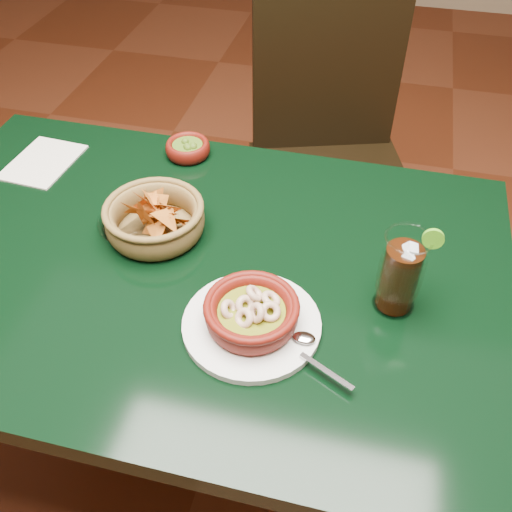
% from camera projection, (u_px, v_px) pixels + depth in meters
% --- Properties ---
extents(ground, '(7.00, 7.00, 0.00)m').
position_uv_depth(ground, '(209.00, 451.00, 1.59)').
color(ground, '#471C0C').
rests_on(ground, ground).
extents(dining_table, '(1.20, 0.80, 0.75)m').
position_uv_depth(dining_table, '(191.00, 295.00, 1.14)').
color(dining_table, black).
rests_on(dining_table, ground).
extents(dining_chair, '(0.57, 0.57, 0.98)m').
position_uv_depth(dining_chair, '(329.00, 158.00, 1.68)').
color(dining_chair, black).
rests_on(dining_chair, ground).
extents(shrimp_plate, '(0.30, 0.23, 0.07)m').
position_uv_depth(shrimp_plate, '(252.00, 316.00, 0.94)').
color(shrimp_plate, silver).
rests_on(shrimp_plate, dining_table).
extents(chip_basket, '(0.23, 0.23, 0.14)m').
position_uv_depth(chip_basket, '(155.00, 218.00, 1.10)').
color(chip_basket, brown).
rests_on(chip_basket, dining_table).
extents(guacamole_ramekin, '(0.12, 0.12, 0.04)m').
position_uv_depth(guacamole_ramekin, '(188.00, 148.00, 1.31)').
color(guacamole_ramekin, '#4E0D07').
rests_on(guacamole_ramekin, dining_table).
extents(cola_drink, '(0.16, 0.16, 0.18)m').
position_uv_depth(cola_drink, '(401.00, 273.00, 0.94)').
color(cola_drink, white).
rests_on(cola_drink, dining_table).
extents(glass_ashtray, '(0.12, 0.12, 0.03)m').
position_uv_depth(glass_ashtray, '(126.00, 223.00, 1.13)').
color(glass_ashtray, white).
rests_on(glass_ashtray, dining_table).
extents(paper_menu, '(0.15, 0.19, 0.00)m').
position_uv_depth(paper_menu, '(43.00, 162.00, 1.30)').
color(paper_menu, beige).
rests_on(paper_menu, dining_table).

